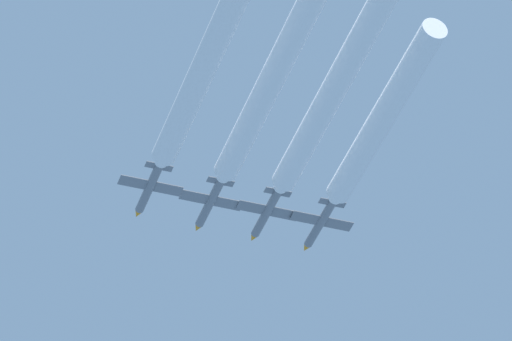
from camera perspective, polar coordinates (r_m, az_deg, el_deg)
The scene contains 8 objects.
jet_far_left at distance 235.15m, azimuth -3.44°, elevation -0.58°, with size 8.51×12.39×2.98m.
jet_inner_left at distance 237.56m, azimuth -1.49°, elevation -1.05°, with size 8.51×12.39×2.98m.
jet_center at distance 238.96m, azimuth 0.32°, elevation -1.38°, with size 8.51×12.39×2.98m.
jet_inner_right at distance 240.40m, azimuth 2.05°, elevation -1.71°, with size 8.51×12.39×2.98m.
smoke_trail_far_left at distance 216.93m, azimuth -1.69°, elevation 3.26°, with size 3.24×37.99×3.24m.
smoke_trail_inner_left at distance 219.18m, azimuth 0.43°, elevation 2.77°, with size 3.24×38.77×3.24m.
smoke_trail_center at distance 220.10m, azimuth 2.47°, elevation 2.54°, with size 3.24×40.66×3.24m.
smoke_trail_inner_right at distance 223.84m, azimuth 4.03°, elevation 1.66°, with size 3.24×34.50×3.24m.
Camera 1 is at (-56.18, -179.21, 1.21)m, focal length 125.47 mm.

